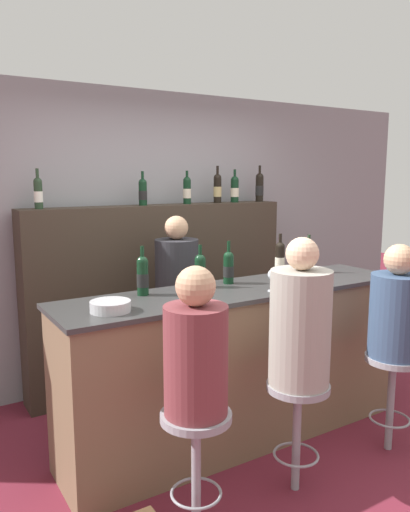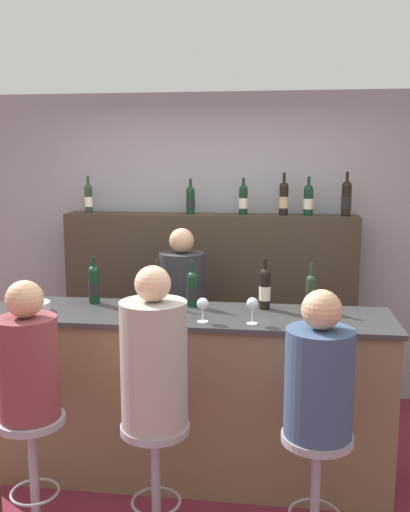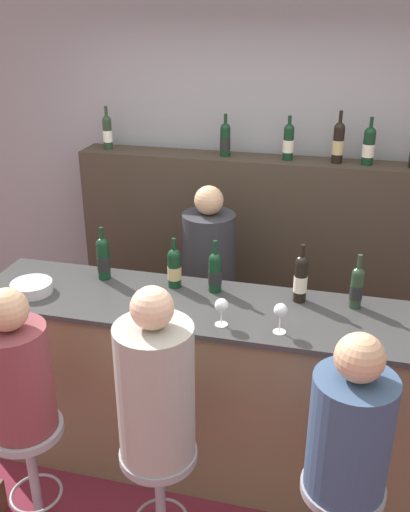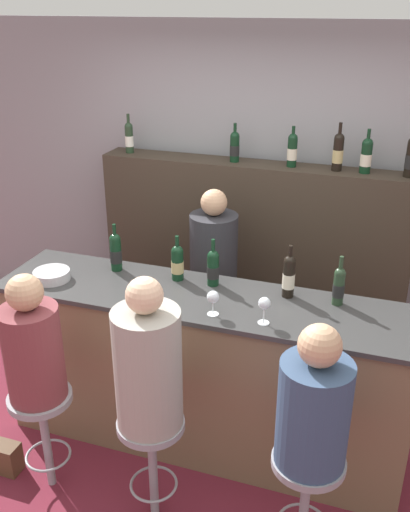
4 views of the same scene
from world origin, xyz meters
TOP-DOWN VIEW (x-y plane):
  - ground_plane at (0.00, 0.00)m, footprint 16.00×16.00m
  - wall_back at (0.00, 1.73)m, footprint 6.40×0.05m
  - bar_counter at (0.00, 0.29)m, footprint 2.57×0.62m
  - back_bar_cabinet at (0.00, 1.50)m, footprint 2.40×0.28m
  - wine_bottle_counter_0 at (-0.65, 0.46)m, footprint 0.08×0.08m
  - wine_bottle_counter_1 at (-0.22, 0.46)m, footprint 0.08×0.08m
  - wine_bottle_counter_2 at (0.02, 0.46)m, footprint 0.08×0.08m
  - wine_bottle_counter_3 at (0.49, 0.46)m, footprint 0.07×0.07m
  - wine_bottle_counter_4 at (0.78, 0.46)m, footprint 0.07×0.07m
  - wine_bottle_backbar_0 at (-1.03, 1.50)m, footprint 0.07×0.07m
  - wine_bottle_backbar_1 at (-0.16, 1.50)m, footprint 0.07×0.07m
  - wine_bottle_backbar_2 at (0.27, 1.50)m, footprint 0.07×0.07m
  - wine_bottle_backbar_3 at (0.60, 1.50)m, footprint 0.07×0.07m
  - wine_bottle_backbar_4 at (0.80, 1.50)m, footprint 0.08×0.08m
  - wine_glass_0 at (0.13, 0.10)m, footprint 0.07×0.07m
  - wine_glass_1 at (0.42, 0.10)m, footprint 0.07×0.07m
  - metal_bowl at (-0.97, 0.19)m, footprint 0.23×0.23m
  - bar_stool_left at (-0.75, -0.37)m, footprint 0.37×0.37m
  - guest_seated_left at (-0.75, -0.37)m, footprint 0.32×0.32m
  - bar_stool_middle at (-0.06, -0.37)m, footprint 0.37×0.37m
  - guest_seated_middle at (-0.06, -0.37)m, footprint 0.35×0.35m
  - bar_stool_right at (0.78, -0.37)m, footprint 0.37×0.37m
  - guest_seated_right at (0.78, -0.37)m, footprint 0.35×0.35m
  - bartender at (-0.14, 0.94)m, footprint 0.34×0.34m
  - handbag at (-1.11, -0.37)m, footprint 0.26×0.12m

SIDE VIEW (x-z plane):
  - ground_plane at x=0.00m, z-range 0.00..0.00m
  - handbag at x=-1.11m, z-range 0.00..0.20m
  - bar_stool_left at x=-0.75m, z-range 0.19..0.85m
  - bar_stool_middle at x=-0.06m, z-range 0.19..0.85m
  - bar_stool_right at x=0.78m, z-range 0.19..0.85m
  - bar_counter at x=0.00m, z-range 0.00..1.10m
  - bartender at x=-0.14m, z-range -0.06..1.49m
  - back_bar_cabinet at x=0.00m, z-range 0.00..1.60m
  - guest_seated_right at x=0.78m, z-range 0.61..1.36m
  - guest_seated_left at x=-0.75m, z-range 0.61..1.37m
  - guest_seated_middle at x=-0.06m, z-range 0.60..1.46m
  - metal_bowl at x=-0.97m, z-range 1.09..1.16m
  - wine_glass_0 at x=0.13m, z-range 1.13..1.27m
  - wine_glass_1 at x=0.42m, z-range 1.13..1.29m
  - wine_bottle_counter_1 at x=-0.22m, z-range 1.06..1.36m
  - wine_bottle_counter_2 at x=0.02m, z-range 1.06..1.37m
  - wine_bottle_counter_4 at x=0.78m, z-range 1.06..1.36m
  - wine_bottle_counter_0 at x=-0.65m, z-range 1.06..1.38m
  - wine_bottle_counter_3 at x=0.49m, z-range 1.07..1.39m
  - wall_back at x=0.00m, z-range 0.00..2.60m
  - wine_bottle_backbar_1 at x=-0.16m, z-range 1.57..1.86m
  - wine_bottle_backbar_0 at x=-1.03m, z-range 1.57..1.88m
  - wine_bottle_backbar_2 at x=0.27m, z-range 1.58..1.87m
  - wine_bottle_backbar_4 at x=0.80m, z-range 1.57..1.88m
  - wine_bottle_backbar_3 at x=0.60m, z-range 1.57..1.91m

